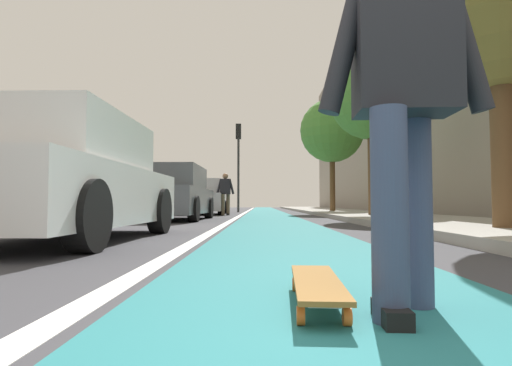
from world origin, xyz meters
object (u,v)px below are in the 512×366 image
parked_car_far (204,198)px  pedestrian_distant (225,191)px  parked_car_near (64,181)px  street_tree_far (332,131)px  skater_person (403,86)px  parked_car_mid (172,194)px  street_tree_mid (371,99)px  skateboard (317,284)px  traffic_light (238,152)px

parked_car_far → pedestrian_distant: size_ratio=2.66×
parked_car_near → street_tree_far: (14.12, -5.69, 3.08)m
skater_person → parked_car_mid: (9.84, 3.04, -0.23)m
parked_car_mid → street_tree_far: 10.02m
parked_car_near → parked_car_far: bearing=0.1°
street_tree_mid → street_tree_far: bearing=0.0°
skateboard → skater_person: (-0.15, -0.35, 0.84)m
parked_car_far → parked_car_mid: bearing=179.8°
skateboard → pedestrian_distant: (14.39, 1.62, 0.84)m
street_tree_mid → street_tree_far: street_tree_far is taller
parked_car_near → parked_car_mid: 6.52m
parked_car_near → parked_car_far: 12.68m
skateboard → parked_car_far: bearing=9.6°
traffic_light → street_tree_far: street_tree_far is taller
skateboard → street_tree_far: size_ratio=0.16×
parked_car_mid → skater_person: bearing=-162.8°
skater_person → pedestrian_distant: skater_person is taller
parked_car_mid → street_tree_mid: street_tree_mid is taller
parked_car_mid → street_tree_mid: size_ratio=0.90×
parked_car_mid → pedestrian_distant: size_ratio=2.64×
traffic_light → street_tree_far: 5.35m
parked_car_far → parked_car_near: bearing=-179.9°
skateboard → parked_car_near: (3.17, 2.65, 0.63)m
parked_car_near → parked_car_far: size_ratio=0.95×
parked_car_near → traffic_light: traffic_light is taller
street_tree_mid → skateboard: bearing=163.7°
street_tree_mid → street_tree_far: size_ratio=0.91×
parked_car_near → street_tree_mid: bearing=-38.1°
parked_car_near → street_tree_mid: 9.66m
street_tree_mid → pedestrian_distant: 6.66m
parked_car_mid → pedestrian_distant: 4.82m
street_tree_far → street_tree_mid: bearing=-180.0°
parked_car_near → pedestrian_distant: bearing=-5.2°
parked_car_mid → street_tree_far: (7.60, -5.75, 3.09)m
street_tree_far → parked_car_far: bearing=104.1°
skateboard → skater_person: size_ratio=0.52×
skater_person → traffic_light: bearing=5.0°
skateboard → parked_car_far: size_ratio=0.19×
skateboard → parked_car_near: bearing=39.8°
skateboard → traffic_light: size_ratio=0.18×
parked_car_mid → street_tree_far: street_tree_far is taller
parked_car_far → pedestrian_distant: bearing=-144.4°
parked_car_mid → street_tree_far: size_ratio=0.82×
traffic_light → pedestrian_distant: size_ratio=2.86×
parked_car_far → street_tree_far: size_ratio=0.82×
parked_car_mid → parked_car_far: size_ratio=0.99×
parked_car_near → pedestrian_distant: 11.26m
street_tree_far → pedestrian_distant: street_tree_far is taller
pedestrian_distant → skater_person: bearing=-172.3°
parked_car_near → pedestrian_distant: pedestrian_distant is taller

